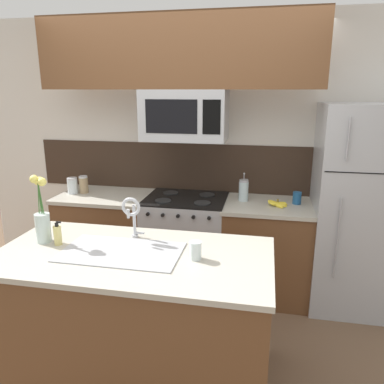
{
  "coord_description": "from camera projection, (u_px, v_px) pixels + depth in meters",
  "views": [
    {
      "loc": [
        0.72,
        -2.41,
        1.91
      ],
      "look_at": [
        0.19,
        0.27,
        1.16
      ],
      "focal_mm": 35.0,
      "sensor_mm": 36.0,
      "label": 1
    }
  ],
  "objects": [
    {
      "name": "drinking_glass",
      "position": [
        195.0,
        250.0,
        2.27
      ],
      "size": [
        0.07,
        0.07,
        0.11
      ],
      "color": "silver",
      "rests_on": "island_counter"
    },
    {
      "name": "storage_jar_medium",
      "position": [
        84.0,
        185.0,
        3.73
      ],
      "size": [
        0.09,
        0.09,
        0.17
      ],
      "color": "#997F5B",
      "rests_on": "back_counter_left"
    },
    {
      "name": "flower_vase",
      "position": [
        42.0,
        220.0,
        2.51
      ],
      "size": [
        0.11,
        0.12,
        0.46
      ],
      "color": "silver",
      "rests_on": "island_counter"
    },
    {
      "name": "microwave",
      "position": [
        185.0,
        115.0,
        3.31
      ],
      "size": [
        0.74,
        0.4,
        0.44
      ],
      "color": "#A8AAAF"
    },
    {
      "name": "island_counter",
      "position": [
        135.0,
        316.0,
        2.49
      ],
      "size": [
        1.76,
        0.89,
        0.91
      ],
      "color": "brown",
      "rests_on": "ground"
    },
    {
      "name": "back_counter_left",
      "position": [
        108.0,
        237.0,
        3.81
      ],
      "size": [
        0.9,
        0.65,
        0.91
      ],
      "color": "brown",
      "rests_on": "ground"
    },
    {
      "name": "storage_jar_tall",
      "position": [
        73.0,
        186.0,
        3.71
      ],
      "size": [
        0.1,
        0.1,
        0.16
      ],
      "color": "silver",
      "rests_on": "back_counter_left"
    },
    {
      "name": "ground_plane",
      "position": [
        162.0,
        343.0,
        2.92
      ],
      "size": [
        10.0,
        10.0,
        0.0
      ],
      "primitive_type": "plane",
      "color": "brown"
    },
    {
      "name": "refrigerator",
      "position": [
        361.0,
        209.0,
        3.26
      ],
      "size": [
        0.81,
        0.74,
        1.8
      ],
      "color": "#A8AAAF",
      "rests_on": "ground"
    },
    {
      "name": "back_counter_right",
      "position": [
        266.0,
        250.0,
        3.51
      ],
      "size": [
        0.81,
        0.65,
        0.91
      ],
      "color": "brown",
      "rests_on": "ground"
    },
    {
      "name": "stove_range",
      "position": [
        186.0,
        243.0,
        3.65
      ],
      "size": [
        0.76,
        0.64,
        0.93
      ],
      "color": "#A8AAAF",
      "rests_on": "ground"
    },
    {
      "name": "upper_cabinet_band",
      "position": [
        178.0,
        53.0,
        3.15
      ],
      "size": [
        2.41,
        0.34,
        0.6
      ],
      "primitive_type": "cube",
      "color": "brown"
    },
    {
      "name": "coffee_tin",
      "position": [
        297.0,
        198.0,
        3.37
      ],
      "size": [
        0.08,
        0.08,
        0.11
      ],
      "primitive_type": "cylinder",
      "color": "#1E5184",
      "rests_on": "back_counter_right"
    },
    {
      "name": "french_press",
      "position": [
        244.0,
        190.0,
        3.46
      ],
      "size": [
        0.09,
        0.09,
        0.27
      ],
      "color": "silver",
      "rests_on": "back_counter_right"
    },
    {
      "name": "splash_band",
      "position": [
        192.0,
        167.0,
        3.78
      ],
      "size": [
        3.28,
        0.01,
        0.48
      ],
      "primitive_type": "cube",
      "color": "#332319",
      "rests_on": "rear_partition"
    },
    {
      "name": "dish_soap_bottle",
      "position": [
        58.0,
        235.0,
        2.48
      ],
      "size": [
        0.06,
        0.05,
        0.16
      ],
      "color": "#DBCC75",
      "rests_on": "island_counter"
    },
    {
      "name": "sink_faucet",
      "position": [
        132.0,
        212.0,
        2.53
      ],
      "size": [
        0.14,
        0.14,
        0.31
      ],
      "color": "#B7BABF",
      "rests_on": "island_counter"
    },
    {
      "name": "kitchen_sink",
      "position": [
        122.0,
        262.0,
        2.4
      ],
      "size": [
        0.76,
        0.44,
        0.16
      ],
      "color": "#ADAFB5",
      "rests_on": "island_counter"
    },
    {
      "name": "rear_partition",
      "position": [
        223.0,
        153.0,
        3.73
      ],
      "size": [
        5.2,
        0.1,
        2.6
      ],
      "primitive_type": "cube",
      "color": "silver",
      "rests_on": "ground"
    },
    {
      "name": "banana_bunch",
      "position": [
        277.0,
        204.0,
        3.31
      ],
      "size": [
        0.19,
        0.15,
        0.08
      ],
      "color": "yellow",
      "rests_on": "back_counter_right"
    }
  ]
}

